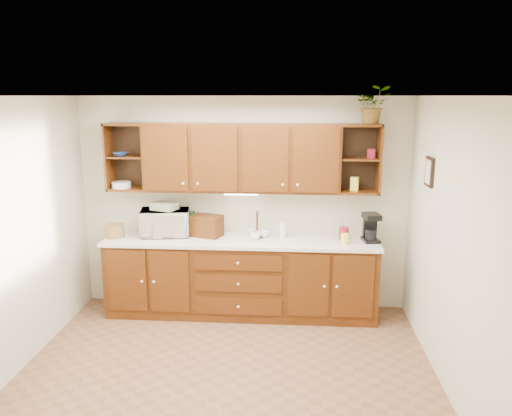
% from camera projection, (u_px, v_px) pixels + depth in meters
% --- Properties ---
extents(floor, '(4.00, 4.00, 0.00)m').
position_uv_depth(floor, '(226.00, 378.00, 4.71)').
color(floor, brown).
rests_on(floor, ground).
extents(ceiling, '(4.00, 4.00, 0.00)m').
position_uv_depth(ceiling, '(221.00, 96.00, 4.14)').
color(ceiling, white).
rests_on(ceiling, back_wall).
extents(back_wall, '(4.00, 0.00, 4.00)m').
position_uv_depth(back_wall, '(243.00, 204.00, 6.12)').
color(back_wall, beige).
rests_on(back_wall, floor).
extents(left_wall, '(0.00, 3.50, 3.50)m').
position_uv_depth(left_wall, '(7.00, 241.00, 4.56)').
color(left_wall, beige).
rests_on(left_wall, floor).
extents(right_wall, '(0.00, 3.50, 3.50)m').
position_uv_depth(right_wall, '(455.00, 251.00, 4.28)').
color(right_wall, beige).
rests_on(right_wall, floor).
extents(base_cabinets, '(3.20, 0.60, 0.90)m').
position_uv_depth(base_cabinets, '(241.00, 278.00, 6.02)').
color(base_cabinets, '#361806').
rests_on(base_cabinets, floor).
extents(countertop, '(3.24, 0.64, 0.04)m').
position_uv_depth(countertop, '(241.00, 241.00, 5.91)').
color(countertop, white).
rests_on(countertop, base_cabinets).
extents(upper_cabinets, '(3.20, 0.33, 0.80)m').
position_uv_depth(upper_cabinets, '(242.00, 158.00, 5.84)').
color(upper_cabinets, '#361806').
rests_on(upper_cabinets, back_wall).
extents(undercabinet_light, '(0.40, 0.05, 0.02)m').
position_uv_depth(undercabinet_light, '(241.00, 194.00, 5.88)').
color(undercabinet_light, white).
rests_on(undercabinet_light, upper_cabinets).
extents(framed_picture, '(0.03, 0.24, 0.30)m').
position_uv_depth(framed_picture, '(429.00, 172.00, 5.03)').
color(framed_picture, black).
rests_on(framed_picture, right_wall).
extents(wicker_basket, '(0.30, 0.30, 0.15)m').
position_uv_depth(wicker_basket, '(115.00, 231.00, 5.98)').
color(wicker_basket, olive).
rests_on(wicker_basket, countertop).
extents(microwave, '(0.63, 0.48, 0.32)m').
position_uv_depth(microwave, '(165.00, 222.00, 6.04)').
color(microwave, '#EDE5CC').
rests_on(microwave, countertop).
extents(towel_stack, '(0.34, 0.30, 0.09)m').
position_uv_depth(towel_stack, '(164.00, 206.00, 6.00)').
color(towel_stack, '#E2CB6A').
rests_on(towel_stack, microwave).
extents(wine_bottle, '(0.09, 0.09, 0.30)m').
position_uv_depth(wine_bottle, '(193.00, 223.00, 6.05)').
color(wine_bottle, black).
rests_on(wine_bottle, countertop).
extents(woven_tray, '(0.35, 0.16, 0.34)m').
position_uv_depth(woven_tray, '(180.00, 232.00, 6.20)').
color(woven_tray, olive).
rests_on(woven_tray, countertop).
extents(bread_box, '(0.42, 0.33, 0.26)m').
position_uv_depth(bread_box, '(206.00, 226.00, 6.01)').
color(bread_box, '#361806').
rests_on(bread_box, countertop).
extents(mug_tree, '(0.30, 0.30, 0.33)m').
position_uv_depth(mug_tree, '(257.00, 233.00, 5.96)').
color(mug_tree, '#361806').
rests_on(mug_tree, countertop).
extents(canister_red, '(0.14, 0.14, 0.14)m').
position_uv_depth(canister_red, '(344.00, 233.00, 5.89)').
color(canister_red, maroon).
rests_on(canister_red, countertop).
extents(canister_white, '(0.09, 0.09, 0.19)m').
position_uv_depth(canister_white, '(283.00, 230.00, 5.95)').
color(canister_white, white).
rests_on(canister_white, countertop).
extents(canister_yellow, '(0.11, 0.11, 0.12)m').
position_uv_depth(canister_yellow, '(345.00, 239.00, 5.70)').
color(canister_yellow, yellow).
rests_on(canister_yellow, countertop).
extents(coffee_maker, '(0.21, 0.26, 0.33)m').
position_uv_depth(coffee_maker, '(371.00, 228.00, 5.80)').
color(coffee_maker, black).
rests_on(coffee_maker, countertop).
extents(bowl_stack, '(0.21, 0.21, 0.04)m').
position_uv_depth(bowl_stack, '(121.00, 154.00, 5.91)').
color(bowl_stack, navy).
rests_on(bowl_stack, upper_cabinets).
extents(plate_stack, '(0.23, 0.23, 0.07)m').
position_uv_depth(plate_stack, '(121.00, 185.00, 5.98)').
color(plate_stack, white).
rests_on(plate_stack, upper_cabinets).
extents(pantry_box_yellow, '(0.11, 0.10, 0.16)m').
position_uv_depth(pantry_box_yellow, '(355.00, 184.00, 5.78)').
color(pantry_box_yellow, yellow).
rests_on(pantry_box_yellow, upper_cabinets).
extents(pantry_box_red, '(0.08, 0.08, 0.11)m').
position_uv_depth(pantry_box_red, '(371.00, 154.00, 5.68)').
color(pantry_box_red, maroon).
rests_on(pantry_box_red, upper_cabinets).
extents(potted_plant, '(0.39, 0.34, 0.42)m').
position_uv_depth(potted_plant, '(373.00, 105.00, 5.55)').
color(potted_plant, '#999999').
rests_on(potted_plant, upper_cabinets).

